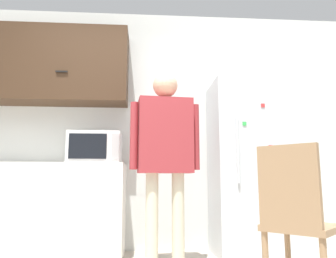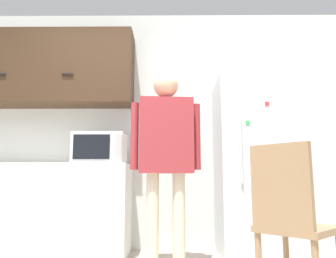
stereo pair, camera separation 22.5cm
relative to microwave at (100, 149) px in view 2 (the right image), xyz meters
The scene contains 7 objects.
back_wall 0.66m from the microwave, 40.10° to the left, with size 6.00×0.06×2.70m.
counter 0.95m from the microwave, behind, with size 2.04×0.59×0.91m.
upper_cabinets 1.17m from the microwave, 166.21° to the left, with size 2.04×0.37×0.83m.
microwave is the anchor object (origin of this frame).
person 0.79m from the microwave, 31.19° to the right, with size 0.62×0.26×1.72m.
refrigerator 1.58m from the microwave, ahead, with size 0.75×0.65×1.76m.
chair 1.99m from the microwave, 41.00° to the right, with size 0.58×0.58×0.96m.
Camera 2 is at (0.26, -1.81, 0.74)m, focal length 35.00 mm.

